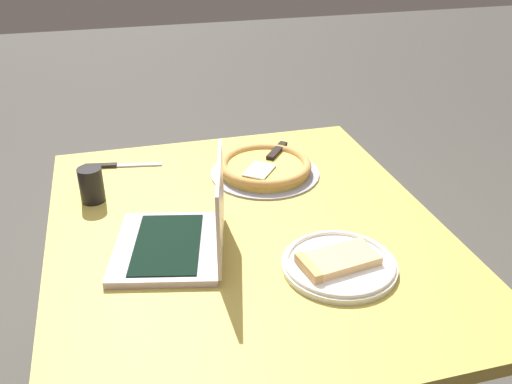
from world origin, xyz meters
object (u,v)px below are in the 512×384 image
at_px(laptop, 183,235).
at_px(drink_cup, 91,184).
at_px(pizza_plate, 339,263).
at_px(table_knife, 115,165).
at_px(dining_table, 247,249).
at_px(pizza_tray, 265,167).

distance_m(laptop, drink_cup, 0.37).
distance_m(pizza_plate, table_knife, 0.82).
height_order(dining_table, pizza_tray, pizza_tray).
height_order(laptop, drink_cup, laptop).
distance_m(table_knife, drink_cup, 0.22).
xyz_separation_m(laptop, drink_cup, (-0.30, -0.21, 0.01)).
distance_m(dining_table, table_knife, 0.55).
bearing_deg(dining_table, laptop, -70.14).
xyz_separation_m(pizza_plate, pizza_tray, (-0.50, -0.03, 0.01)).
relative_size(laptop, drink_cup, 3.44).
bearing_deg(pizza_plate, table_knife, -144.92).
bearing_deg(pizza_tray, table_knife, -111.03).
relative_size(table_knife, drink_cup, 2.40).
distance_m(pizza_tray, table_knife, 0.47).
bearing_deg(pizza_plate, laptop, -116.35).
height_order(dining_table, table_knife, table_knife).
bearing_deg(laptop, drink_cup, -145.56).
bearing_deg(laptop, dining_table, 109.86).
height_order(dining_table, pizza_plate, pizza_plate).
xyz_separation_m(pizza_plate, table_knife, (-0.67, -0.47, -0.01)).
bearing_deg(dining_table, table_knife, -145.17).
xyz_separation_m(pizza_tray, table_knife, (-0.17, -0.44, -0.02)).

